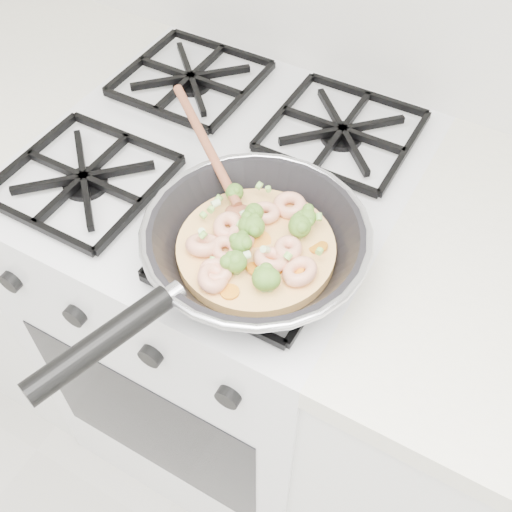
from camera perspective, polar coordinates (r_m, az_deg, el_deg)
The scene contains 2 objects.
stove at distance 1.33m, azimuth -2.65°, elevation -5.33°, with size 0.60×0.60×0.92m.
skillet at distance 0.80m, azimuth -0.33°, elevation 1.08°, with size 0.40×0.51×0.09m.
Camera 1 is at (0.42, 1.09, 1.57)m, focal length 42.61 mm.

